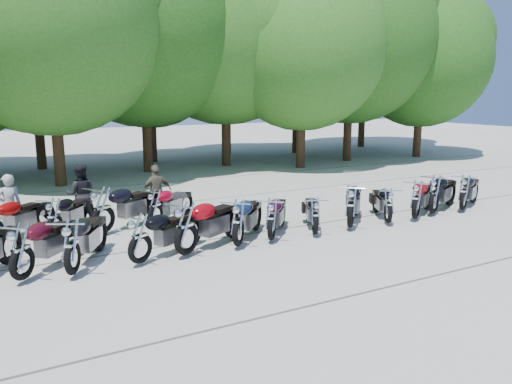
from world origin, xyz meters
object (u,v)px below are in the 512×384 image
motorcycle_3 (140,237)px  motorcycle_12 (464,191)px  motorcycle_7 (315,215)px  motorcycle_5 (238,221)px  motorcycle_8 (351,205)px  motorcycle_14 (54,217)px  rider_2 (157,192)px  motorcycle_9 (389,204)px  motorcycle_6 (272,218)px  motorcycle_11 (434,193)px  motorcycle_10 (417,198)px  rider_0 (9,206)px  motorcycle_2 (71,245)px  rider_1 (81,194)px  motorcycle_4 (186,226)px  motorcycle_15 (103,209)px  motorcycle_1 (21,250)px  motorcycle_16 (155,206)px

motorcycle_3 → motorcycle_12: bearing=-117.9°
motorcycle_3 → motorcycle_7: 4.55m
motorcycle_5 → motorcycle_8: bearing=-137.1°
motorcycle_14 → rider_2: bearing=-123.1°
motorcycle_7 → motorcycle_9: (2.44, -0.04, 0.02)m
motorcycle_6 → motorcycle_11: bearing=-139.7°
rider_2 → motorcycle_3: bearing=62.5°
motorcycle_3 → motorcycle_10: 8.02m
motorcycle_6 → motorcycle_14: (-4.65, 2.78, -0.02)m
motorcycle_8 → motorcycle_14: motorcycle_8 is taller
motorcycle_8 → rider_2: size_ratio=1.55×
motorcycle_10 → rider_0: (-10.32, 3.72, 0.15)m
motorcycle_2 → rider_1: 4.37m
motorcycle_2 → motorcycle_9: motorcycle_2 is taller
rider_1 → motorcycle_4: bearing=123.2°
motorcycle_12 → motorcycle_4: bearing=61.9°
motorcycle_8 → motorcycle_10: (2.27, -0.13, -0.03)m
rider_0 → motorcycle_8: bearing=145.0°
motorcycle_14 → motorcycle_8: bearing=-162.9°
motorcycle_3 → motorcycle_6: size_ratio=1.03×
motorcycle_14 → motorcycle_15: size_ratio=0.83×
motorcycle_4 → motorcycle_7: 3.50m
motorcycle_7 → motorcycle_11: bearing=-149.8°
motorcycle_11 → rider_1: (-9.44, 4.05, 0.15)m
motorcycle_15 → motorcycle_1: bearing=112.2°
motorcycle_4 → motorcycle_16: motorcycle_4 is taller
rider_1 → motorcycle_15: bearing=113.2°
motorcycle_2 → motorcycle_7: motorcycle_2 is taller
rider_2 → motorcycle_7: bearing=122.5°
motorcycle_10 → motorcycle_12: (2.09, 0.08, -0.01)m
motorcycle_1 → motorcycle_10: 10.30m
motorcycle_6 → motorcycle_10: motorcycle_10 is taller
motorcycle_10 → rider_1: (-8.50, 4.24, 0.18)m
motorcycle_11 → motorcycle_6: bearing=64.7°
motorcycle_9 → rider_2: size_ratio=1.33×
motorcycle_8 → motorcycle_14: size_ratio=1.15×
rider_2 → motorcycle_8: bearing=132.6°
motorcycle_9 → motorcycle_4: bearing=29.4°
motorcycle_16 → rider_2: 1.02m
motorcycle_8 → rider_0: rider_0 is taller
motorcycle_14 → rider_1: rider_1 is taller
rider_1 → motorcycle_12: bearing=171.7°
motorcycle_3 → motorcycle_8: bearing=-117.1°
motorcycle_3 → motorcycle_5: bearing=-116.1°
motorcycle_9 → rider_1: bearing=0.2°
rider_2 → motorcycle_11: bearing=148.1°
motorcycle_14 → motorcycle_6: bearing=-172.2°
motorcycle_6 → motorcycle_10: size_ratio=0.94×
motorcycle_6 → rider_1: 5.59m
motorcycle_7 → rider_2: (-2.96, 3.82, 0.22)m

